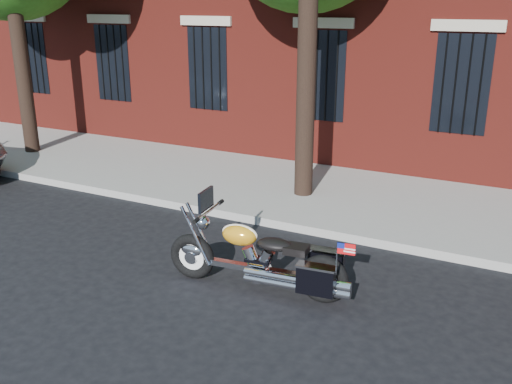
% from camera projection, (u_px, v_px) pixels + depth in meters
% --- Properties ---
extents(ground, '(120.00, 120.00, 0.00)m').
position_uv_depth(ground, '(205.00, 249.00, 9.22)').
color(ground, black).
rests_on(ground, ground).
extents(curb, '(40.00, 0.16, 0.15)m').
position_uv_depth(curb, '(245.00, 217.00, 10.36)').
color(curb, gray).
rests_on(curb, ground).
extents(sidewalk, '(40.00, 3.60, 0.15)m').
position_uv_depth(sidewalk, '(287.00, 188.00, 11.95)').
color(sidewalk, gray).
rests_on(sidewalk, ground).
extents(motorcycle, '(2.75, 0.92, 1.37)m').
position_uv_depth(motorcycle, '(264.00, 261.00, 7.72)').
color(motorcycle, black).
rests_on(motorcycle, ground).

